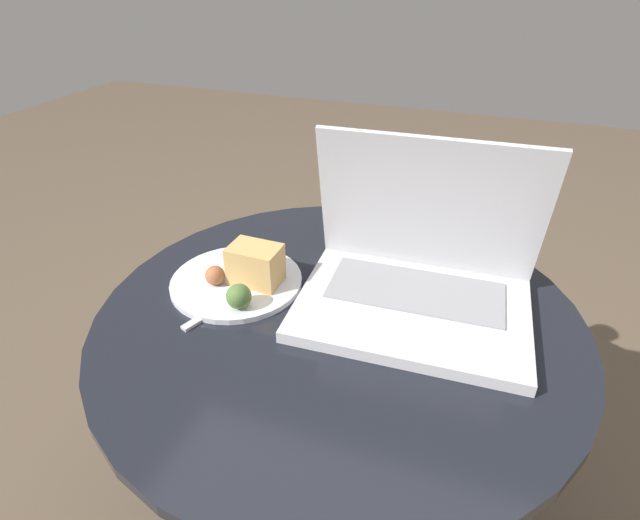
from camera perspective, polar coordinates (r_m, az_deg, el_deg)
name	(u,v)px	position (r m, az deg, el deg)	size (l,w,h in m)	color
ground_plane	(334,506)	(1.12, 1.58, -26.30)	(6.00, 6.00, 0.00)	brown
table	(337,376)	(0.84, 1.95, -13.10)	(0.72, 0.72, 0.50)	#515156
laptop	(417,274)	(0.75, 11.06, -1.62)	(0.34, 0.26, 0.25)	silver
beer_glass	(372,198)	(0.87, 5.93, 7.06)	(0.07, 0.07, 0.19)	gold
snack_plate	(243,276)	(0.80, -8.83, -1.82)	(0.21, 0.21, 0.07)	silver
fork	(238,296)	(0.78, -9.37, -4.12)	(0.08, 0.17, 0.01)	silver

